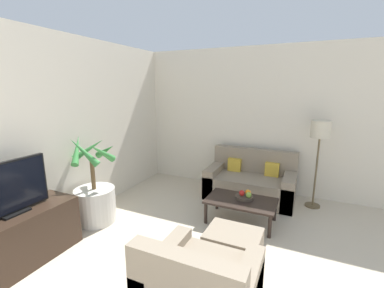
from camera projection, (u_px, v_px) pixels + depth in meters
name	position (u px, v px, depth m)	size (l,w,h in m)	color
wall_back	(303.00, 123.00, 4.52)	(7.66, 0.06, 2.70)	beige
wall_left	(29.00, 138.00, 3.19)	(0.06, 7.34, 2.70)	beige
tv_console	(19.00, 239.00, 2.87)	(0.52, 1.24, 0.62)	#332319
television	(11.00, 188.00, 2.74)	(0.18, 0.78, 0.59)	black
potted_palm	(95.00, 198.00, 3.79)	(0.67, 0.66, 1.32)	beige
sofa_loveseat	(250.00, 183.00, 4.62)	(1.52, 0.80, 0.85)	gray
floor_lamp	(320.00, 135.00, 4.07)	(0.29, 0.29, 1.46)	brown
coffee_table	(241.00, 203.00, 3.77)	(1.00, 0.59, 0.35)	black
fruit_bowl	(244.00, 197.00, 3.80)	(0.26, 0.26, 0.05)	#42382D
apple_red	(242.00, 193.00, 3.79)	(0.08, 0.08, 0.08)	red
apple_green	(249.00, 195.00, 3.73)	(0.08, 0.08, 0.08)	olive
orange_fruit	(248.00, 192.00, 3.81)	(0.08, 0.08, 0.08)	orange
ottoman	(233.00, 248.00, 2.87)	(0.60, 0.47, 0.40)	gray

